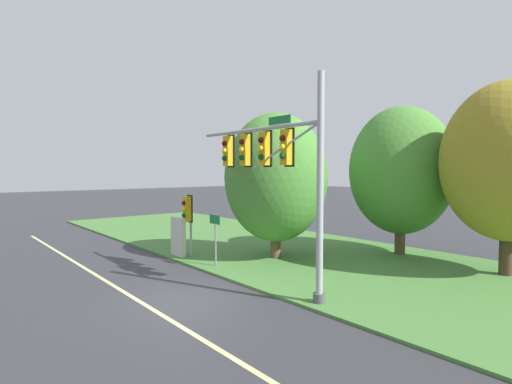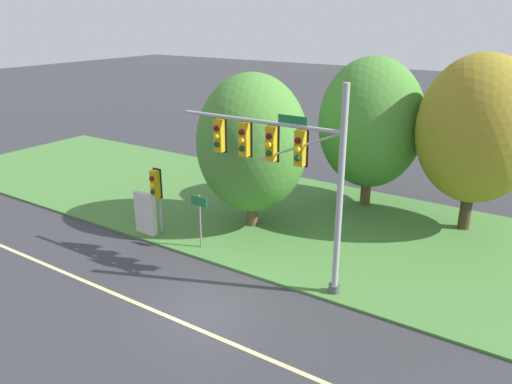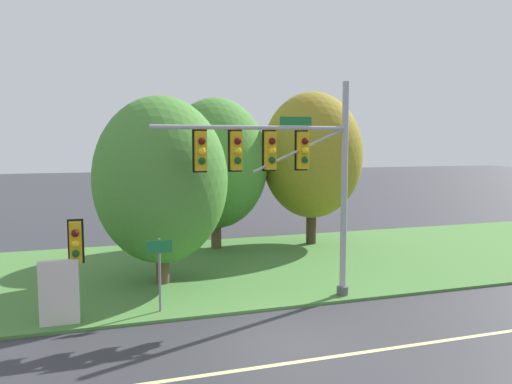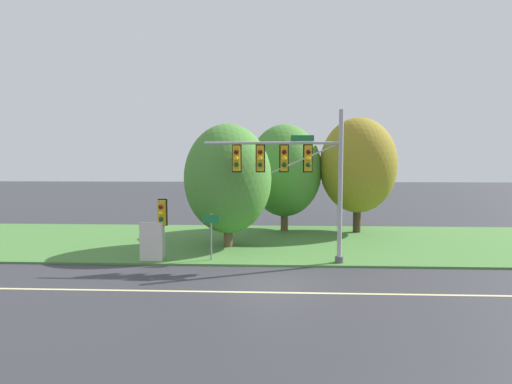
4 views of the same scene
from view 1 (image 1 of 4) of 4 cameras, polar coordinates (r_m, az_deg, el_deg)
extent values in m
plane|color=#333338|center=(14.03, -10.34, -14.91)|extent=(160.00, 160.00, 0.00)
cube|color=beige|center=(13.51, -14.95, -15.66)|extent=(36.00, 0.16, 0.01)
cube|color=#477A38|center=(19.29, 11.87, -9.78)|extent=(48.00, 11.50, 0.10)
cylinder|color=#9EA0A5|center=(12.73, 9.14, 0.50)|extent=(0.22, 0.22, 7.31)
cylinder|color=#4C4C51|center=(13.35, 9.01, -14.70)|extent=(0.40, 0.40, 0.30)
cylinder|color=#9EA0A5|center=(15.13, -0.20, 8.89)|extent=(6.49, 0.14, 0.14)
cylinder|color=#9EA0A5|center=(13.86, 4.10, 6.51)|extent=(3.28, 0.08, 1.47)
cube|color=gold|center=(13.80, 4.34, 6.40)|extent=(0.34, 0.28, 1.22)
cube|color=black|center=(13.91, 4.82, 6.37)|extent=(0.46, 0.04, 1.34)
sphere|color=#4C0C0C|center=(13.70, 3.81, 7.68)|extent=(0.22, 0.22, 0.22)
sphere|color=yellow|center=(13.68, 3.80, 6.43)|extent=(0.22, 0.22, 0.22)
sphere|color=#0C4219|center=(13.66, 3.80, 5.17)|extent=(0.22, 0.22, 0.22)
cube|color=gold|center=(14.64, 1.22, 6.21)|extent=(0.34, 0.28, 1.22)
cube|color=black|center=(14.74, 1.70, 6.19)|extent=(0.46, 0.04, 1.34)
sphere|color=#4C0C0C|center=(14.54, 0.69, 7.42)|extent=(0.22, 0.22, 0.22)
sphere|color=yellow|center=(14.52, 0.69, 6.24)|extent=(0.22, 0.22, 0.22)
sphere|color=#0C4219|center=(14.51, 0.69, 5.06)|extent=(0.22, 0.22, 0.22)
cube|color=gold|center=(15.51, -1.55, 6.04)|extent=(0.34, 0.28, 1.22)
cube|color=black|center=(15.61, -1.08, 6.02)|extent=(0.46, 0.04, 1.34)
sphere|color=#4C0C0C|center=(15.42, -2.07, 7.17)|extent=(0.22, 0.22, 0.22)
sphere|color=yellow|center=(15.40, -2.07, 6.06)|extent=(0.22, 0.22, 0.22)
sphere|color=#0C4219|center=(15.39, -2.07, 4.94)|extent=(0.22, 0.22, 0.22)
cube|color=gold|center=(16.42, -4.02, 5.87)|extent=(0.34, 0.28, 1.22)
cube|color=black|center=(16.52, -3.56, 5.85)|extent=(0.46, 0.04, 1.34)
sphere|color=#4C0C0C|center=(16.34, -4.53, 6.93)|extent=(0.22, 0.22, 0.22)
sphere|color=yellow|center=(16.32, -4.53, 5.88)|extent=(0.22, 0.22, 0.22)
sphere|color=#0C4219|center=(16.31, -4.52, 4.83)|extent=(0.22, 0.22, 0.22)
cube|color=#196B33|center=(14.06, 3.39, 10.23)|extent=(1.10, 0.04, 0.28)
cylinder|color=#9EA0A5|center=(19.95, -9.30, -4.92)|extent=(0.12, 0.12, 2.91)
cube|color=gold|center=(19.74, -9.82, -2.39)|extent=(0.34, 0.28, 1.22)
cube|color=black|center=(19.82, -9.42, -2.37)|extent=(0.46, 0.04, 1.34)
sphere|color=#4C0C0C|center=(19.63, -10.28, -1.55)|extent=(0.22, 0.22, 0.22)
sphere|color=yellow|center=(19.66, -10.27, -2.42)|extent=(0.22, 0.22, 0.22)
sphere|color=#0C4219|center=(19.69, -10.26, -3.29)|extent=(0.22, 0.22, 0.22)
cylinder|color=slate|center=(17.87, -5.80, -6.81)|extent=(0.08, 0.08, 2.31)
cube|color=#197238|center=(17.72, -5.90, -3.93)|extent=(0.79, 0.03, 0.40)
cylinder|color=brown|center=(19.42, 2.83, -5.67)|extent=(0.49, 0.49, 2.53)
ellipsoid|color=#478433|center=(19.19, 2.85, 2.10)|extent=(4.95, 4.95, 6.18)
cylinder|color=brown|center=(21.57, 19.91, -4.59)|extent=(0.51, 0.51, 2.82)
ellipsoid|color=#478433|center=(21.38, 20.04, 2.93)|extent=(5.15, 5.15, 6.43)
cylinder|color=#423021|center=(19.09, 32.20, -5.31)|extent=(0.52, 0.52, 3.18)
ellipsoid|color=olive|center=(18.91, 32.46, 3.77)|extent=(5.17, 5.17, 6.46)
cube|color=beige|center=(20.24, -11.05, -6.28)|extent=(1.10, 0.24, 1.90)
cube|color=#4C4C51|center=(20.75, -11.56, -8.58)|extent=(0.10, 0.20, 0.10)
cube|color=#4C4C51|center=(20.06, -10.47, -8.97)|extent=(0.10, 0.20, 0.10)
camera|label=2|loc=(7.33, -108.14, 42.94)|focal=35.00mm
camera|label=3|loc=(17.35, -58.81, 5.22)|focal=35.00mm
camera|label=4|loc=(14.96, -79.43, 3.14)|focal=28.00mm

